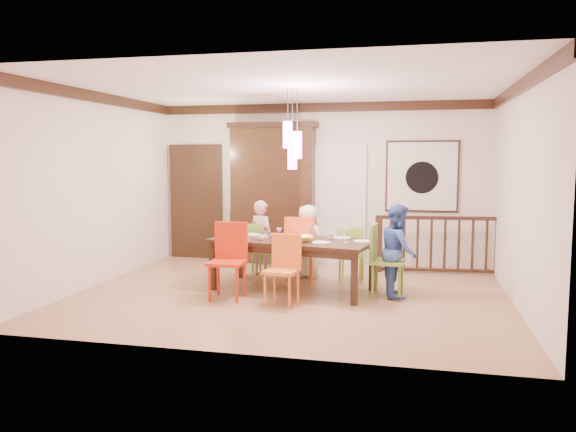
% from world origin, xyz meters
% --- Properties ---
extents(floor, '(6.00, 6.00, 0.00)m').
position_xyz_m(floor, '(0.00, 0.00, 0.00)').
color(floor, '#9C734B').
rests_on(floor, ground).
extents(ceiling, '(6.00, 6.00, 0.00)m').
position_xyz_m(ceiling, '(0.00, 0.00, 2.90)').
color(ceiling, white).
rests_on(ceiling, wall_back).
extents(wall_back, '(6.00, 0.00, 6.00)m').
position_xyz_m(wall_back, '(0.00, 2.50, 1.45)').
color(wall_back, beige).
rests_on(wall_back, floor).
extents(wall_left, '(0.00, 5.00, 5.00)m').
position_xyz_m(wall_left, '(-3.00, 0.00, 1.45)').
color(wall_left, beige).
rests_on(wall_left, floor).
extents(wall_right, '(0.00, 5.00, 5.00)m').
position_xyz_m(wall_right, '(3.00, 0.00, 1.45)').
color(wall_right, beige).
rests_on(wall_right, floor).
extents(crown_molding, '(6.00, 5.00, 0.16)m').
position_xyz_m(crown_molding, '(0.00, 0.00, 2.82)').
color(crown_molding, black).
rests_on(crown_molding, wall_back).
extents(panel_door, '(1.04, 0.07, 2.24)m').
position_xyz_m(panel_door, '(-2.40, 2.45, 1.05)').
color(panel_door, black).
rests_on(panel_door, wall_back).
extents(white_doorway, '(0.97, 0.05, 2.22)m').
position_xyz_m(white_doorway, '(0.35, 2.46, 1.05)').
color(white_doorway, silver).
rests_on(white_doorway, wall_back).
extents(painting, '(1.25, 0.06, 1.25)m').
position_xyz_m(painting, '(1.80, 2.46, 1.60)').
color(painting, black).
rests_on(painting, wall_back).
extents(pendant_cluster, '(0.27, 0.21, 1.14)m').
position_xyz_m(pendant_cluster, '(-0.02, 0.22, 2.11)').
color(pendant_cluster, '#FF4CA8').
rests_on(pendant_cluster, ceiling).
extents(dining_table, '(2.46, 1.46, 0.75)m').
position_xyz_m(dining_table, '(-0.02, 0.22, 0.67)').
color(dining_table, black).
rests_on(dining_table, floor).
extents(chair_far_left, '(0.48, 0.48, 0.88)m').
position_xyz_m(chair_far_left, '(-0.79, 0.99, 0.51)').
color(chair_far_left, '#64A52B').
rests_on(chair_far_left, floor).
extents(chair_far_mid, '(0.46, 0.46, 1.02)m').
position_xyz_m(chair_far_mid, '(-0.03, 0.94, 0.58)').
color(chair_far_mid, '#EC481C').
rests_on(chair_far_mid, floor).
extents(chair_far_right, '(0.40, 0.40, 0.87)m').
position_xyz_m(chair_far_right, '(0.75, 1.01, 0.50)').
color(chair_far_right, '#82A92C').
rests_on(chair_far_right, floor).
extents(chair_near_left, '(0.49, 0.49, 1.04)m').
position_xyz_m(chair_near_left, '(-0.78, -0.47, 0.59)').
color(chair_near_left, red).
rests_on(chair_near_left, floor).
extents(chair_near_mid, '(0.46, 0.46, 0.92)m').
position_xyz_m(chair_near_mid, '(0.01, -0.59, 0.53)').
color(chair_near_mid, orange).
rests_on(chair_near_mid, floor).
extents(chair_end_right, '(0.49, 0.49, 1.00)m').
position_xyz_m(chair_end_right, '(1.35, 0.19, 0.57)').
color(chair_end_right, '#6FA030').
rests_on(chair_end_right, floor).
extents(china_hutch, '(1.62, 0.46, 2.56)m').
position_xyz_m(china_hutch, '(-0.84, 2.30, 1.28)').
color(china_hutch, black).
rests_on(china_hutch, floor).
extents(balustrade, '(2.09, 0.26, 0.96)m').
position_xyz_m(balustrade, '(2.08, 1.95, 0.50)').
color(balustrade, black).
rests_on(balustrade, floor).
extents(person_far_left, '(0.54, 0.47, 1.24)m').
position_xyz_m(person_far_left, '(-0.72, 1.05, 0.62)').
color(person_far_left, beige).
rests_on(person_far_left, floor).
extents(person_far_mid, '(0.68, 0.57, 1.18)m').
position_xyz_m(person_far_mid, '(0.03, 1.13, 0.59)').
color(person_far_mid, beige).
rests_on(person_far_mid, floor).
extents(person_end_right, '(0.57, 0.69, 1.29)m').
position_xyz_m(person_end_right, '(1.49, 0.21, 0.64)').
color(person_end_right, '#3B5CA6').
rests_on(person_end_right, floor).
extents(serving_bowl, '(0.43, 0.43, 0.08)m').
position_xyz_m(serving_bowl, '(0.14, 0.05, 0.79)').
color(serving_bowl, yellow).
rests_on(serving_bowl, dining_table).
extents(small_bowl, '(0.26, 0.26, 0.06)m').
position_xyz_m(small_bowl, '(-0.25, 0.25, 0.78)').
color(small_bowl, white).
rests_on(small_bowl, dining_table).
extents(cup_left, '(0.13, 0.13, 0.09)m').
position_xyz_m(cup_left, '(-0.44, 0.02, 0.79)').
color(cup_left, silver).
rests_on(cup_left, dining_table).
extents(cup_right, '(0.11, 0.11, 0.09)m').
position_xyz_m(cup_right, '(0.50, 0.37, 0.79)').
color(cup_right, silver).
rests_on(cup_right, dining_table).
extents(plate_far_left, '(0.26, 0.26, 0.01)m').
position_xyz_m(plate_far_left, '(-0.73, 0.52, 0.76)').
color(plate_far_left, white).
rests_on(plate_far_left, dining_table).
extents(plate_far_mid, '(0.26, 0.26, 0.01)m').
position_xyz_m(plate_far_mid, '(0.02, 0.57, 0.76)').
color(plate_far_mid, white).
rests_on(plate_far_mid, dining_table).
extents(plate_far_right, '(0.26, 0.26, 0.01)m').
position_xyz_m(plate_far_right, '(0.66, 0.50, 0.76)').
color(plate_far_right, white).
rests_on(plate_far_right, dining_table).
extents(plate_near_left, '(0.26, 0.26, 0.01)m').
position_xyz_m(plate_near_left, '(-0.73, -0.06, 0.76)').
color(plate_near_left, white).
rests_on(plate_near_left, dining_table).
extents(plate_near_mid, '(0.26, 0.26, 0.01)m').
position_xyz_m(plate_near_mid, '(0.45, -0.05, 0.76)').
color(plate_near_mid, white).
rests_on(plate_near_mid, dining_table).
extents(plate_end_right, '(0.26, 0.26, 0.01)m').
position_xyz_m(plate_end_right, '(0.99, 0.21, 0.76)').
color(plate_end_right, white).
rests_on(plate_end_right, dining_table).
extents(wine_glass_a, '(0.08, 0.08, 0.19)m').
position_xyz_m(wine_glass_a, '(-0.47, 0.41, 0.84)').
color(wine_glass_a, '#590C19').
rests_on(wine_glass_a, dining_table).
extents(wine_glass_b, '(0.08, 0.08, 0.19)m').
position_xyz_m(wine_glass_b, '(0.18, 0.42, 0.84)').
color(wine_glass_b, silver).
rests_on(wine_glass_b, dining_table).
extents(wine_glass_c, '(0.08, 0.08, 0.19)m').
position_xyz_m(wine_glass_c, '(-0.17, -0.00, 0.84)').
color(wine_glass_c, '#590C19').
rests_on(wine_glass_c, dining_table).
extents(wine_glass_d, '(0.08, 0.08, 0.19)m').
position_xyz_m(wine_glass_d, '(0.77, 0.08, 0.84)').
color(wine_glass_d, silver).
rests_on(wine_glass_d, dining_table).
extents(napkin, '(0.18, 0.14, 0.01)m').
position_xyz_m(napkin, '(-0.03, -0.16, 0.76)').
color(napkin, '#D83359').
rests_on(napkin, dining_table).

